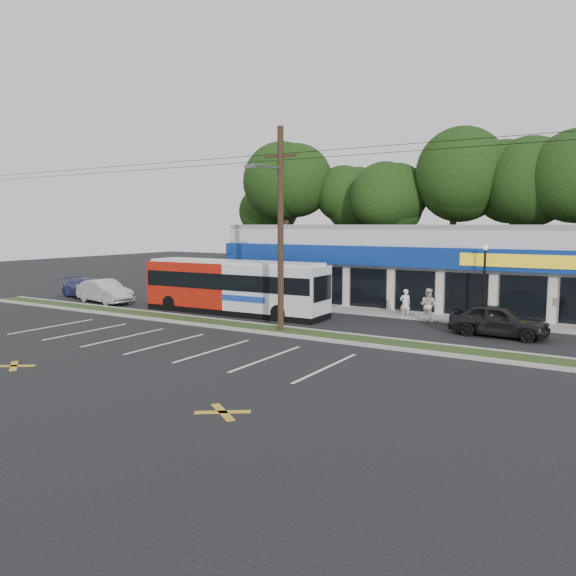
# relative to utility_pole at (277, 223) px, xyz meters

# --- Properties ---
(ground) EXTENTS (120.00, 120.00, 0.00)m
(ground) POSITION_rel_utility_pole_xyz_m (-2.83, -0.93, -5.41)
(ground) COLOR black
(ground) RESTS_ON ground
(grass_strip) EXTENTS (40.00, 1.60, 0.12)m
(grass_strip) POSITION_rel_utility_pole_xyz_m (-2.83, 0.07, -5.35)
(grass_strip) COLOR #2A3D19
(grass_strip) RESTS_ON ground
(curb_south) EXTENTS (40.00, 0.25, 0.14)m
(curb_south) POSITION_rel_utility_pole_xyz_m (-2.83, -0.78, -5.34)
(curb_south) COLOR #9E9E93
(curb_south) RESTS_ON ground
(curb_north) EXTENTS (40.00, 0.25, 0.14)m
(curb_north) POSITION_rel_utility_pole_xyz_m (-2.83, 0.92, -5.34)
(curb_north) COLOR #9E9E93
(curb_north) RESTS_ON ground
(sidewalk) EXTENTS (32.00, 2.20, 0.10)m
(sidewalk) POSITION_rel_utility_pole_xyz_m (2.17, 8.07, -5.36)
(sidewalk) COLOR #9E9E93
(sidewalk) RESTS_ON ground
(strip_mall) EXTENTS (25.00, 12.55, 5.30)m
(strip_mall) POSITION_rel_utility_pole_xyz_m (2.67, 14.99, -2.76)
(strip_mall) COLOR #B9B4AB
(strip_mall) RESTS_ON ground
(utility_pole) EXTENTS (50.00, 2.77, 10.00)m
(utility_pole) POSITION_rel_utility_pole_xyz_m (0.00, 0.00, 0.00)
(utility_pole) COLOR black
(utility_pole) RESTS_ON ground
(lamp_post) EXTENTS (0.30, 0.30, 4.25)m
(lamp_post) POSITION_rel_utility_pole_xyz_m (8.17, 7.87, -2.74)
(lamp_post) COLOR black
(lamp_post) RESTS_ON ground
(tree_line) EXTENTS (46.76, 6.76, 11.83)m
(tree_line) POSITION_rel_utility_pole_xyz_m (1.17, 25.07, 3.00)
(tree_line) COLOR black
(tree_line) RESTS_ON ground
(metrobus) EXTENTS (11.87, 2.85, 3.17)m
(metrobus) POSITION_rel_utility_pole_xyz_m (-5.34, 3.57, -3.73)
(metrobus) COLOR #A91B0D
(metrobus) RESTS_ON ground
(car_dark) EXTENTS (4.64, 2.07, 1.55)m
(car_dark) POSITION_rel_utility_pole_xyz_m (9.63, 4.57, -4.64)
(car_dark) COLOR black
(car_dark) RESTS_ON ground
(car_silver) EXTENTS (5.00, 2.44, 1.58)m
(car_silver) POSITION_rel_utility_pole_xyz_m (-15.58, 2.57, -4.62)
(car_silver) COLOR #AFB3B7
(car_silver) RESTS_ON ground
(car_blue) EXTENTS (5.19, 3.08, 1.41)m
(car_blue) POSITION_rel_utility_pole_xyz_m (-19.02, 3.72, -4.71)
(car_blue) COLOR navy
(car_blue) RESTS_ON ground
(pedestrian_a) EXTENTS (0.73, 0.67, 1.67)m
(pedestrian_a) POSITION_rel_utility_pole_xyz_m (4.01, 7.26, -4.58)
(pedestrian_a) COLOR white
(pedestrian_a) RESTS_ON ground
(pedestrian_b) EXTENTS (1.01, 0.84, 1.87)m
(pedestrian_b) POSITION_rel_utility_pole_xyz_m (5.52, 6.66, -4.48)
(pedestrian_b) COLOR beige
(pedestrian_b) RESTS_ON ground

